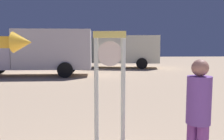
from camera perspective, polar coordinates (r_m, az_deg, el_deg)
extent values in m
cylinder|color=silver|center=(3.63, -3.86, -7.61)|extent=(0.07, 0.07, 1.94)
cylinder|color=silver|center=(3.59, 2.74, -7.76)|extent=(0.07, 0.07, 1.94)
cube|color=#F8E16B|center=(3.51, -0.60, 8.72)|extent=(0.50, 0.16, 0.10)
cylinder|color=#F3DDCF|center=(3.54, -0.54, 4.01)|extent=(0.38, 0.10, 0.38)
cube|color=black|center=(3.56, -0.50, 4.03)|extent=(0.09, 0.03, 0.04)
cube|color=black|center=(3.56, -0.50, 4.03)|extent=(0.06, 0.02, 0.14)
cone|color=gold|center=(2.96, -21.15, 6.38)|extent=(0.23, 0.26, 0.25)
cylinder|color=#704398|center=(3.26, 20.58, -6.94)|extent=(0.32, 0.32, 0.63)
sphere|color=#A26B5D|center=(3.20, 20.85, 0.51)|extent=(0.22, 0.22, 0.22)
cube|color=silver|center=(14.85, -14.04, 4.96)|extent=(4.57, 2.16, 2.38)
cube|color=#B9B1C4|center=(15.75, -25.62, 3.58)|extent=(1.77, 2.04, 1.81)
cylinder|color=black|center=(15.87, -10.41, 0.79)|extent=(0.90, 0.25, 0.90)
cylinder|color=black|center=(13.71, -11.46, -0.01)|extent=(0.90, 0.25, 0.90)
cube|color=silver|center=(19.83, 4.26, 5.11)|extent=(5.34, 3.09, 2.25)
cube|color=#565E5B|center=(20.29, -5.36, 4.81)|extent=(2.02, 2.34, 2.04)
cube|color=black|center=(20.48, -7.68, 5.93)|extent=(0.36, 1.71, 0.90)
cylinder|color=black|center=(21.54, -6.29, 2.15)|extent=(0.93, 0.42, 0.90)
cylinder|color=black|center=(19.40, -7.81, 1.73)|extent=(0.93, 0.42, 0.90)
cylinder|color=black|center=(20.95, 7.34, 2.03)|extent=(0.93, 0.42, 0.90)
cylinder|color=black|center=(18.74, 7.35, 1.59)|extent=(0.93, 0.42, 0.90)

